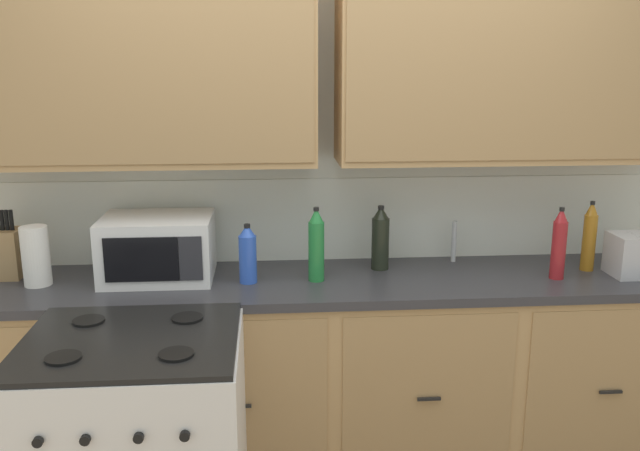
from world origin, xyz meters
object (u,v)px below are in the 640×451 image
at_px(bottle_blue, 248,254).
at_px(bottle_red, 559,244).
at_px(bottle_amber, 589,237).
at_px(knife_block, 9,252).
at_px(bottle_green, 316,245).
at_px(bottle_dark, 380,238).
at_px(microwave, 158,248).
at_px(paper_towel_roll, 36,256).

bearing_deg(bottle_blue, bottle_red, -2.14).
bearing_deg(bottle_red, bottle_blue, 177.86).
xyz_separation_m(bottle_red, bottle_amber, (0.19, 0.11, 0.00)).
height_order(knife_block, bottle_red, bottle_red).
height_order(knife_block, bottle_amber, bottle_amber).
relative_size(bottle_green, bottle_dark, 1.10).
bearing_deg(bottle_red, bottle_green, 177.11).
height_order(microwave, bottle_dark, bottle_dark).
xyz_separation_m(knife_block, bottle_green, (1.36, -0.15, 0.05)).
xyz_separation_m(bottle_red, bottle_green, (-1.07, 0.05, 0.00)).
bearing_deg(microwave, bottle_amber, -0.94).
distance_m(knife_block, bottle_red, 2.44).
height_order(microwave, paper_towel_roll, microwave).
xyz_separation_m(microwave, bottle_amber, (1.96, -0.03, 0.02)).
xyz_separation_m(paper_towel_roll, bottle_red, (2.28, -0.09, 0.03)).
height_order(bottle_red, bottle_green, bottle_green).
distance_m(bottle_amber, bottle_green, 1.26).
height_order(bottle_amber, bottle_blue, bottle_amber).
height_order(bottle_blue, bottle_dark, bottle_dark).
bearing_deg(paper_towel_roll, bottle_dark, 4.39).
bearing_deg(knife_block, paper_towel_roll, -37.51).
height_order(microwave, bottle_red, bottle_red).
bearing_deg(microwave, paper_towel_roll, -173.81).
relative_size(bottle_red, bottle_blue, 1.23).
relative_size(bottle_red, bottle_dark, 1.08).
relative_size(microwave, paper_towel_roll, 1.85).
distance_m(knife_block, bottle_green, 1.37).
bearing_deg(knife_block, bottle_green, -6.40).
bearing_deg(bottle_amber, bottle_red, -150.26).
xyz_separation_m(microwave, knife_block, (-0.67, 0.07, -0.02)).
bearing_deg(bottle_amber, bottle_green, -177.49).
xyz_separation_m(bottle_amber, bottle_dark, (-0.95, 0.09, -0.01)).
relative_size(microwave, knife_block, 1.55).
relative_size(bottle_amber, bottle_green, 0.99).
bearing_deg(paper_towel_roll, bottle_red, -2.18).
relative_size(microwave, bottle_amber, 1.47).
height_order(microwave, knife_block, knife_block).
height_order(paper_towel_roll, bottle_blue, bottle_blue).
relative_size(knife_block, bottle_blue, 1.18).
bearing_deg(knife_block, bottle_dark, -0.15).
bearing_deg(bottle_dark, microwave, -176.53).
xyz_separation_m(knife_block, bottle_red, (2.43, -0.21, 0.04)).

